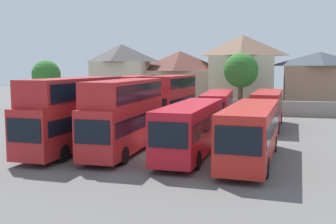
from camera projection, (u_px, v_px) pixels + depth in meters
name	position (u px, v px, depth m)	size (l,w,h in m)	color
ground	(202.00, 120.00, 43.71)	(140.00, 140.00, 0.00)	#605E5B
depot_boundary_wall	(211.00, 107.00, 49.57)	(56.00, 0.50, 1.80)	gray
bus_1	(75.00, 109.00, 27.96)	(2.83, 11.57, 5.05)	#B02122
bus_2	(125.00, 112.00, 26.91)	(2.54, 10.20, 4.95)	red
bus_3	(191.00, 127.00, 25.89)	(2.85, 10.69, 3.42)	red
bus_4	(251.00, 130.00, 24.38)	(3.33, 11.31, 3.48)	red
bus_5	(134.00, 97.00, 41.20)	(3.23, 10.30, 4.91)	red
bus_6	(172.00, 97.00, 40.27)	(3.08, 10.19, 4.96)	red
bus_7	(218.00, 106.00, 39.64)	(2.90, 11.51, 3.34)	red
bus_8	(268.00, 107.00, 38.11)	(3.00, 10.55, 3.49)	#B42220
house_terrace_left	(122.00, 74.00, 60.11)	(8.42, 6.44, 9.22)	beige
house_terrace_centre	(180.00, 78.00, 59.52)	(9.88, 6.46, 8.20)	tan
house_terrace_right	(242.00, 71.00, 57.49)	(9.29, 7.68, 10.38)	beige
house_terrace_far_right	(319.00, 80.00, 54.29)	(9.55, 6.79, 7.88)	#9E7A60
tree_left_of_lot	(241.00, 71.00, 50.62)	(4.41, 4.41, 7.61)	brown
tree_behind_wall	(46.00, 75.00, 51.45)	(3.66, 3.66, 6.69)	brown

